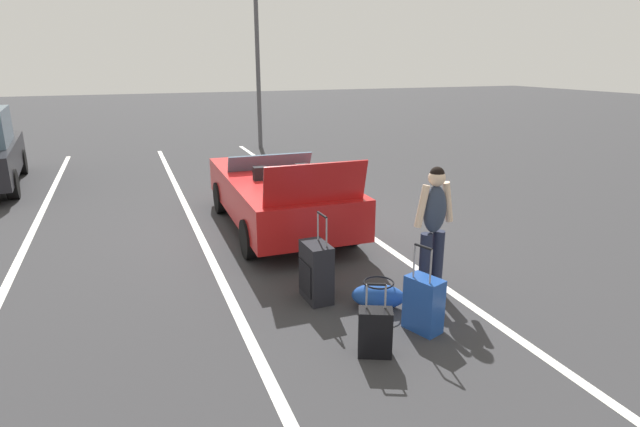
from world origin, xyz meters
name	(u,v)px	position (x,y,z in m)	size (l,w,h in m)	color
ground_plane	(279,227)	(0.00, 0.00, 0.00)	(80.00, 80.00, 0.00)	#333335
lot_line_near	(346,219)	(0.00, -1.30, 0.00)	(18.00, 0.12, 0.01)	silver
lot_line_mid	(200,236)	(0.00, 1.40, 0.00)	(18.00, 0.12, 0.01)	silver
lot_line_far	(20,257)	(0.00, 4.10, 0.00)	(18.00, 0.12, 0.01)	silver
convertible_car	(276,192)	(0.20, 0.00, 0.59)	(4.16, 1.88, 1.53)	red
suitcase_large_black	(316,272)	(-2.94, 0.40, 0.37)	(0.49, 0.31, 1.11)	black
suitcase_medium_bright	(423,304)	(-4.06, -0.43, 0.31)	(0.46, 0.36, 1.01)	#1E479E
suitcase_small_carryon	(375,332)	(-4.32, 0.28, 0.25)	(0.32, 0.39, 0.77)	black
duffel_bag	(378,296)	(-3.41, -0.22, 0.16)	(0.57, 0.71, 0.34)	#1E479E
traveler_person	(434,224)	(-3.28, -1.03, 0.93)	(0.26, 0.61, 1.65)	#1E2338
parking_lamp_post	(257,39)	(8.55, -1.89, 3.52)	(0.50, 0.24, 6.19)	#4C4C51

